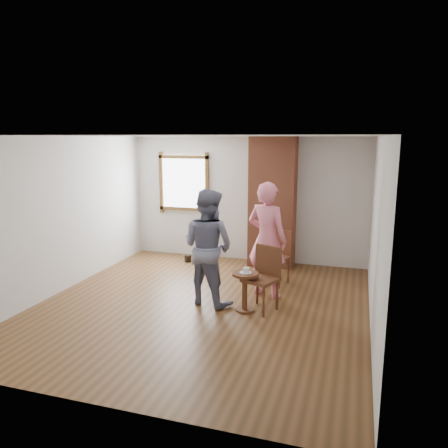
{
  "coord_description": "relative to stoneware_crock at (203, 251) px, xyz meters",
  "views": [
    {
      "loc": [
        2.24,
        -6.05,
        2.58
      ],
      "look_at": [
        0.11,
        0.8,
        1.15
      ],
      "focal_mm": 35.0,
      "sensor_mm": 36.0,
      "label": 1
    }
  ],
  "objects": [
    {
      "name": "dining_chair_right",
      "position": [
        1.79,
        -2.25,
        0.34
      ],
      "size": [
        0.59,
        0.59,
        0.97
      ],
      "rotation": [
        0.0,
        0.0,
        -0.38
      ],
      "color": "brown",
      "rests_on": "ground"
    },
    {
      "name": "man",
      "position": [
        0.9,
        -2.26,
        0.7
      ],
      "size": [
        1.05,
        0.92,
        1.82
      ],
      "primitive_type": "imported",
      "rotation": [
        0.0,
        0.0,
        2.84
      ],
      "color": "#15163A",
      "rests_on": "ground"
    },
    {
      "name": "brick_chimney",
      "position": [
        1.45,
        0.1,
        1.09
      ],
      "size": [
        0.9,
        0.5,
        2.6
      ],
      "primitive_type": "cube",
      "color": "#AE5D3D",
      "rests_on": "ground"
    },
    {
      "name": "stoneware_crock",
      "position": [
        0.0,
        0.0,
        0.0
      ],
      "size": [
        0.35,
        0.35,
        0.41
      ],
      "primitive_type": "cylinder",
      "rotation": [
        0.0,
        0.0,
        0.11
      ],
      "color": "#C1AF8B",
      "rests_on": "ground"
    },
    {
      "name": "room_shell",
      "position": [
        0.79,
        -1.79,
        1.6
      ],
      "size": [
        5.04,
        5.52,
        2.62
      ],
      "color": "silver",
      "rests_on": "ground"
    },
    {
      "name": "ground",
      "position": [
        0.85,
        -2.4,
        -0.21
      ],
      "size": [
        5.5,
        5.5,
        0.0
      ],
      "primitive_type": "plane",
      "color": "brown",
      "rests_on": "ground"
    },
    {
      "name": "cake_plate",
      "position": [
        1.55,
        -2.42,
        0.4
      ],
      "size": [
        0.18,
        0.18,
        0.01
      ],
      "primitive_type": "cylinder",
      "color": "white",
      "rests_on": "side_table"
    },
    {
      "name": "dark_pot",
      "position": [
        -0.27,
        -0.21,
        -0.14
      ],
      "size": [
        0.18,
        0.18,
        0.14
      ],
      "primitive_type": "cylinder",
      "rotation": [
        0.0,
        0.0,
        0.32
      ],
      "color": "black",
      "rests_on": "ground"
    },
    {
      "name": "dining_chair_left",
      "position": [
        1.76,
        -0.98,
        0.33
      ],
      "size": [
        0.55,
        0.55,
        0.95
      ],
      "rotation": [
        0.0,
        0.0,
        -0.29
      ],
      "color": "brown",
      "rests_on": "ground"
    },
    {
      "name": "person_pink",
      "position": [
        1.71,
        -1.65,
        0.74
      ],
      "size": [
        0.8,
        0.64,
        1.89
      ],
      "primitive_type": "imported",
      "rotation": [
        0.0,
        0.0,
        2.83
      ],
      "color": "pink",
      "rests_on": "ground"
    },
    {
      "name": "side_table",
      "position": [
        1.55,
        -2.42,
        0.2
      ],
      "size": [
        0.4,
        0.4,
        0.6
      ],
      "color": "brown",
      "rests_on": "ground"
    },
    {
      "name": "cake_slice",
      "position": [
        1.56,
        -2.42,
        0.43
      ],
      "size": [
        0.08,
        0.07,
        0.06
      ],
      "primitive_type": "cube",
      "color": "white",
      "rests_on": "cake_plate"
    }
  ]
}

